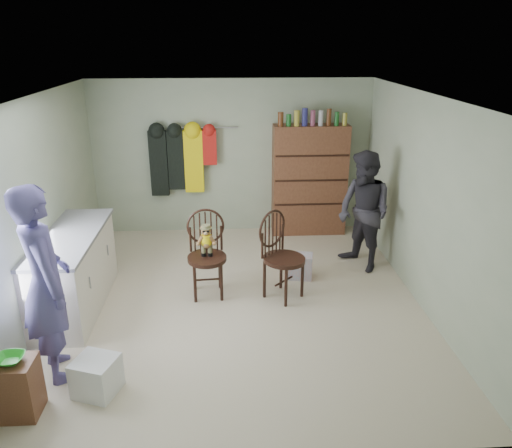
{
  "coord_description": "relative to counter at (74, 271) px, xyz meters",
  "views": [
    {
      "loc": [
        -0.09,
        -5.51,
        3.11
      ],
      "look_at": [
        0.25,
        0.2,
        0.95
      ],
      "focal_mm": 35.0,
      "sensor_mm": 36.0,
      "label": 1
    }
  ],
  "objects": [
    {
      "name": "person_left",
      "position": [
        0.16,
        -1.28,
        0.49
      ],
      "size": [
        0.75,
        0.84,
        1.93
      ],
      "primitive_type": "imported",
      "rotation": [
        0.0,
        0.0,
        2.08
      ],
      "color": "#534C8C",
      "rests_on": "ground"
    },
    {
      "name": "counter",
      "position": [
        0.0,
        0.0,
        0.0
      ],
      "size": [
        0.64,
        1.86,
        0.94
      ],
      "color": "silver",
      "rests_on": "ground"
    },
    {
      "name": "person_right",
      "position": [
        3.73,
        0.87,
        0.37
      ],
      "size": [
        0.94,
        1.02,
        1.68
      ],
      "primitive_type": "imported",
      "rotation": [
        0.0,
        0.0,
        -1.09
      ],
      "color": "#2D2B33",
      "rests_on": "ground"
    },
    {
      "name": "chair_front",
      "position": [
        1.58,
        0.24,
        0.16
      ],
      "size": [
        0.52,
        0.52,
        1.1
      ],
      "rotation": [
        0.0,
        0.0,
        0.07
      ],
      "color": "black",
      "rests_on": "ground"
    },
    {
      "name": "coat_rack",
      "position": [
        1.12,
        2.38,
        0.78
      ],
      "size": [
        1.42,
        0.12,
        1.09
      ],
      "color": "#99999E",
      "rests_on": "ground"
    },
    {
      "name": "dresser",
      "position": [
        3.2,
        2.3,
        0.44
      ],
      "size": [
        1.2,
        0.39,
        2.07
      ],
      "color": "brown",
      "rests_on": "ground"
    },
    {
      "name": "chair_far",
      "position": [
        2.49,
        0.12,
        0.13
      ],
      "size": [
        0.7,
        0.7,
        1.12
      ],
      "rotation": [
        0.0,
        0.0,
        0.79
      ],
      "color": "black",
      "rests_on": "ground"
    },
    {
      "name": "plastic_tub",
      "position": [
        0.61,
        -1.62,
        -0.3
      ],
      "size": [
        0.47,
        0.45,
        0.35
      ],
      "primitive_type": "cube",
      "rotation": [
        0.0,
        0.0,
        -0.34
      ],
      "color": "white",
      "rests_on": "ground"
    },
    {
      "name": "ground_plane",
      "position": [
        1.95,
        0.0,
        -0.47
      ],
      "size": [
        5.0,
        5.0,
        0.0
      ],
      "primitive_type": "plane",
      "color": "beige",
      "rests_on": "ground"
    },
    {
      "name": "stool",
      "position": [
        -0.0,
        -1.87,
        -0.2
      ],
      "size": [
        0.37,
        0.32,
        0.53
      ],
      "primitive_type": "cube",
      "color": "brown",
      "rests_on": "ground"
    },
    {
      "name": "striped_bag",
      "position": [
        2.83,
        0.6,
        -0.3
      ],
      "size": [
        0.36,
        0.3,
        0.33
      ],
      "primitive_type": "cube",
      "rotation": [
        0.0,
        0.0,
        -0.19
      ],
      "color": "#E57275",
      "rests_on": "ground"
    },
    {
      "name": "room_walls",
      "position": [
        1.95,
        0.53,
        1.11
      ],
      "size": [
        5.0,
        5.0,
        5.0
      ],
      "color": "#A5B093",
      "rests_on": "ground"
    },
    {
      "name": "bowl",
      "position": [
        -0.0,
        -1.87,
        0.09
      ],
      "size": [
        0.24,
        0.24,
        0.06
      ],
      "primitive_type": "imported",
      "color": "green",
      "rests_on": "stool"
    }
  ]
}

